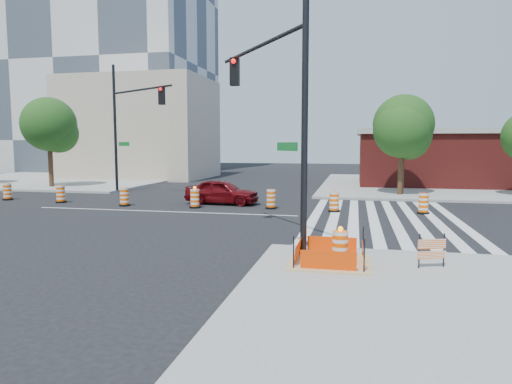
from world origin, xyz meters
TOP-DOWN VIEW (x-y plane):
  - ground at (0.00, 0.00)m, footprint 120.00×120.00m
  - sidewalk_ne at (18.00, 18.00)m, footprint 22.00×22.00m
  - sidewalk_nw at (-18.00, 18.00)m, footprint 22.00×22.00m
  - crosswalk_east at (10.95, 0.00)m, footprint 6.75×13.50m
  - lane_centerline at (0.00, 0.00)m, footprint 14.00×0.12m
  - excavation_pit at (9.00, -9.00)m, footprint 2.20×2.20m
  - brick_storefront at (18.00, 18.00)m, footprint 16.50×8.50m
  - beige_midrise at (-12.00, 22.00)m, footprint 14.00×10.00m
  - red_coupe at (2.20, 3.45)m, footprint 4.30×1.92m
  - signal_pole_se at (7.12, -6.91)m, footprint 3.95×5.28m
  - signal_pole_nw at (-5.43, 7.15)m, footprint 5.81×3.49m
  - pit_drum at (9.27, -9.04)m, footprint 0.53×0.53m
  - barricade at (11.66, -8.92)m, footprint 0.74×0.31m
  - tree_north_b at (-13.44, 9.70)m, footprint 4.13×4.12m
  - tree_north_c at (12.55, 9.56)m, footprint 3.64×3.62m
  - tree_north_d at (12.69, 10.04)m, footprint 3.92×3.92m
  - median_drum_0 at (-11.27, 2.46)m, footprint 0.60×0.60m
  - median_drum_1 at (-7.26, 2.02)m, footprint 0.60×0.60m
  - median_drum_2 at (-2.90, 1.52)m, footprint 0.60×0.60m
  - median_drum_3 at (1.22, 1.58)m, footprint 0.60×0.60m
  - median_drum_4 at (5.28, 2.19)m, footprint 0.60×0.60m
  - median_drum_5 at (8.62, 1.72)m, footprint 0.60×0.60m
  - median_drum_6 at (12.95, 2.02)m, footprint 0.60×0.60m

SIDE VIEW (x-z plane):
  - ground at x=0.00m, z-range 0.00..0.00m
  - lane_centerline at x=0.00m, z-range 0.00..0.01m
  - crosswalk_east at x=10.95m, z-range 0.00..0.01m
  - sidewalk_ne at x=18.00m, z-range 0.00..0.15m
  - sidewalk_nw at x=-18.00m, z-range 0.00..0.15m
  - excavation_pit at x=9.00m, z-range -0.23..0.67m
  - median_drum_0 at x=-11.27m, z-range -0.03..0.99m
  - median_drum_1 at x=-7.26m, z-range -0.03..0.99m
  - median_drum_2 at x=-2.90m, z-range -0.03..0.99m
  - median_drum_4 at x=5.28m, z-range -0.03..0.99m
  - median_drum_5 at x=8.62m, z-range -0.03..0.99m
  - median_drum_6 at x=12.95m, z-range -0.03..0.99m
  - median_drum_3 at x=1.22m, z-range -0.10..1.08m
  - pit_drum at x=9.27m, z-range 0.06..1.11m
  - barricade at x=11.66m, z-range 0.20..1.11m
  - red_coupe at x=2.20m, z-range 0.00..1.43m
  - brick_storefront at x=18.00m, z-range 0.02..4.62m
  - tree_north_c at x=12.55m, z-range 1.05..7.22m
  - tree_north_d at x=12.69m, z-range 1.14..7.81m
  - tree_north_b at x=-13.44m, z-range 1.20..8.21m
  - beige_midrise at x=-12.00m, z-range 0.00..10.00m
  - signal_pole_se at x=7.12m, z-range 0.96..9.49m
  - signal_pole_nw at x=-5.43m, z-range 0.98..9.76m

